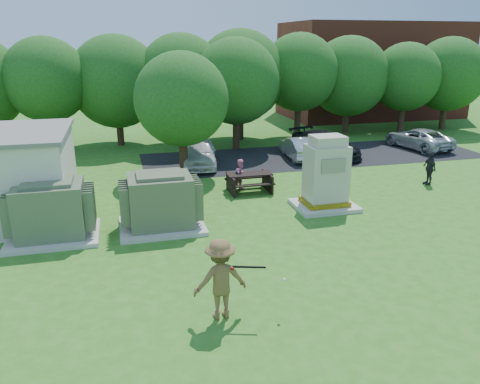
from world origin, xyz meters
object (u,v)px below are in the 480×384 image
object	(u,v)px
picnic_table	(249,180)
car_silver_b	(418,138)
generator_cabinet	(326,177)
car_dark	(325,144)
transformer_left	(51,212)
car_silver_a	(299,148)
person_walking_right	(429,168)
car_white	(199,153)
transformer_right	(161,203)
batter	(220,279)
person_at_picnic	(241,175)

from	to	relation	value
picnic_table	car_silver_b	xyz separation A→B (m)	(12.69, 5.92, 0.10)
generator_cabinet	car_dark	bearing A→B (deg)	65.57
transformer_left	car_silver_a	bearing A→B (deg)	34.98
person_walking_right	car_silver_a	bearing A→B (deg)	-142.75
car_white	car_silver_b	xyz separation A→B (m)	(14.08, 0.84, -0.11)
person_walking_right	transformer_right	bearing A→B (deg)	-75.06
picnic_table	car_silver_a	distance (m)	6.94
transformer_right	person_walking_right	size ratio (longest dim) A/B	1.89
picnic_table	car_silver_a	bearing A→B (deg)	50.19
transformer_right	picnic_table	size ratio (longest dim) A/B	1.51
car_white	car_silver_b	distance (m)	14.10
batter	person_at_picnic	world-z (taller)	batter
generator_cabinet	car_silver_a	size ratio (longest dim) A/B	0.77
transformer_right	batter	size ratio (longest dim) A/B	1.46
picnic_table	car_silver_b	size ratio (longest dim) A/B	0.43
transformer_right	generator_cabinet	world-z (taller)	generator_cabinet
person_walking_right	car_white	xyz separation A→B (m)	(-9.88, 6.11, -0.05)
car_white	batter	bearing A→B (deg)	-88.35
picnic_table	car_dark	size ratio (longest dim) A/B	0.41
generator_cabinet	person_walking_right	world-z (taller)	generator_cabinet
generator_cabinet	car_silver_a	distance (m)	8.41
generator_cabinet	car_dark	world-z (taller)	generator_cabinet
transformer_right	car_white	xyz separation A→B (m)	(2.85, 8.41, -0.23)
car_silver_a	batter	bearing A→B (deg)	66.49
transformer_right	person_walking_right	bearing A→B (deg)	10.26
car_white	car_dark	size ratio (longest dim) A/B	0.89
person_walking_right	person_at_picnic	bearing A→B (deg)	-94.19
transformer_left	picnic_table	world-z (taller)	transformer_left
car_dark	car_silver_b	bearing A→B (deg)	-13.02
car_white	car_silver_a	world-z (taller)	car_white
transformer_left	car_dark	world-z (taller)	transformer_left
person_walking_right	car_silver_a	xyz separation A→B (m)	(-4.06, 6.35, -0.16)
car_silver_b	person_walking_right	bearing A→B (deg)	49.30
car_white	car_dark	distance (m)	7.54
picnic_table	car_dark	distance (m)	8.23
person_at_picnic	car_silver_b	world-z (taller)	person_at_picnic
transformer_left	car_dark	xyz separation A→B (m)	(14.07, 8.80, -0.26)
picnic_table	transformer_right	bearing A→B (deg)	-141.80
generator_cabinet	person_walking_right	size ratio (longest dim) A/B	1.87
picnic_table	car_white	world-z (taller)	car_white
transformer_right	car_dark	distance (m)	13.60
car_white	car_silver_a	distance (m)	5.83
transformer_right	generator_cabinet	xyz separation A→B (m)	(6.62, 0.53, 0.33)
picnic_table	car_dark	bearing A→B (deg)	41.69
transformer_left	picnic_table	size ratio (longest dim) A/B	1.51
transformer_right	person_walking_right	xyz separation A→B (m)	(12.73, 2.30, -0.18)
transformer_left	batter	xyz separation A→B (m)	(4.54, -6.15, 0.05)
transformer_left	person_walking_right	bearing A→B (deg)	7.98
car_silver_b	generator_cabinet	bearing A→B (deg)	30.65
transformer_left	person_at_picnic	xyz separation A→B (m)	(7.63, 3.68, -0.25)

